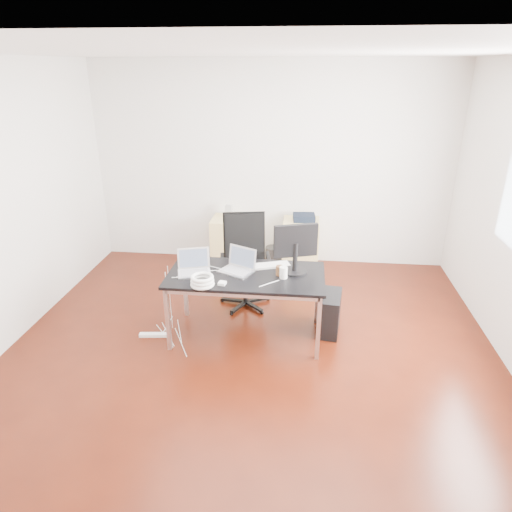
# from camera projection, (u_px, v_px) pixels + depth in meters

# --- Properties ---
(room_shell) EXTENTS (5.00, 5.00, 5.00)m
(room_shell) POSITION_uv_depth(u_px,v_px,m) (253.00, 223.00, 4.07)
(room_shell) COLOR #370F06
(room_shell) RESTS_ON ground
(desk) EXTENTS (1.60, 0.80, 0.73)m
(desk) POSITION_uv_depth(u_px,v_px,m) (246.00, 279.00, 4.69)
(desk) COLOR black
(desk) RESTS_ON ground
(office_chair) EXTENTS (0.55, 0.57, 1.08)m
(office_chair) POSITION_uv_depth(u_px,v_px,m) (245.00, 256.00, 5.42)
(office_chair) COLOR black
(office_chair) RESTS_ON ground
(filing_cabinet_left) EXTENTS (0.50, 0.50, 0.70)m
(filing_cabinet_left) POSITION_uv_depth(u_px,v_px,m) (230.00, 241.00, 6.58)
(filing_cabinet_left) COLOR tan
(filing_cabinet_left) RESTS_ON ground
(filing_cabinet_right) EXTENTS (0.50, 0.50, 0.70)m
(filing_cabinet_right) POSITION_uv_depth(u_px,v_px,m) (300.00, 244.00, 6.48)
(filing_cabinet_right) COLOR tan
(filing_cabinet_right) RESTS_ON ground
(pc_tower) EXTENTS (0.26, 0.47, 0.44)m
(pc_tower) POSITION_uv_depth(u_px,v_px,m) (330.00, 313.00, 4.94)
(pc_tower) COLOR black
(pc_tower) RESTS_ON ground
(wastebasket) EXTENTS (0.27, 0.27, 0.28)m
(wastebasket) POSITION_uv_depth(u_px,v_px,m) (274.00, 256.00, 6.62)
(wastebasket) COLOR black
(wastebasket) RESTS_ON ground
(power_strip) EXTENTS (0.30, 0.09, 0.04)m
(power_strip) POSITION_uv_depth(u_px,v_px,m) (153.00, 335.00, 4.91)
(power_strip) COLOR white
(power_strip) RESTS_ON ground
(laptop_left) EXTENTS (0.39, 0.34, 0.23)m
(laptop_left) POSITION_uv_depth(u_px,v_px,m) (194.00, 267.00, 4.68)
(laptop_left) COLOR silver
(laptop_left) RESTS_ON desk
(laptop_right) EXTENTS (0.41, 0.38, 0.23)m
(laptop_right) POSITION_uv_depth(u_px,v_px,m) (239.00, 266.00, 4.72)
(laptop_right) COLOR silver
(laptop_right) RESTS_ON desk
(monitor) EXTENTS (0.44, 0.26, 0.51)m
(monitor) POSITION_uv_depth(u_px,v_px,m) (296.00, 246.00, 4.61)
(monitor) COLOR black
(monitor) RESTS_ON desk
(keyboard) EXTENTS (0.46, 0.28, 0.02)m
(keyboard) POSITION_uv_depth(u_px,v_px,m) (269.00, 266.00, 4.83)
(keyboard) COLOR white
(keyboard) RESTS_ON desk
(cup_white) EXTENTS (0.09, 0.09, 0.12)m
(cup_white) POSITION_uv_depth(u_px,v_px,m) (283.00, 272.00, 4.55)
(cup_white) COLOR white
(cup_white) RESTS_ON desk
(cup_brown) EXTENTS (0.08, 0.08, 0.10)m
(cup_brown) POSITION_uv_depth(u_px,v_px,m) (280.00, 271.00, 4.62)
(cup_brown) COLOR brown
(cup_brown) RESTS_ON desk
(cable_coil) EXTENTS (0.24, 0.24, 0.11)m
(cable_coil) POSITION_uv_depth(u_px,v_px,m) (202.00, 281.00, 4.40)
(cable_coil) COLOR white
(cable_coil) RESTS_ON desk
(power_adapter) EXTENTS (0.08, 0.08, 0.03)m
(power_adapter) POSITION_uv_depth(u_px,v_px,m) (222.00, 283.00, 4.43)
(power_adapter) COLOR white
(power_adapter) RESTS_ON desk
(speaker) EXTENTS (0.10, 0.09, 0.18)m
(speaker) POSITION_uv_depth(u_px,v_px,m) (229.00, 211.00, 6.45)
(speaker) COLOR #9E9E9E
(speaker) RESTS_ON filing_cabinet_left
(navy_garment) EXTENTS (0.32, 0.26, 0.09)m
(navy_garment) POSITION_uv_depth(u_px,v_px,m) (304.00, 217.00, 6.34)
(navy_garment) COLOR black
(navy_garment) RESTS_ON filing_cabinet_right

